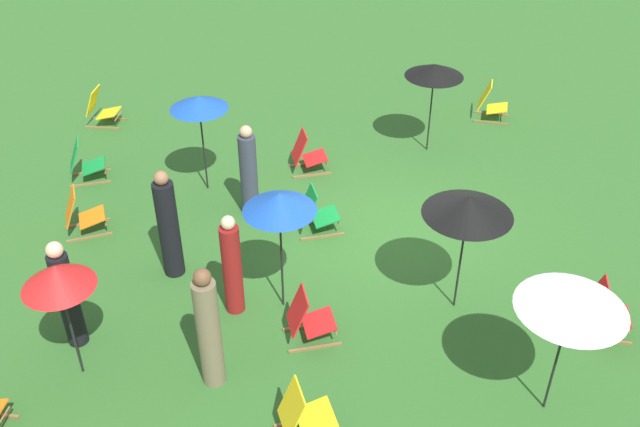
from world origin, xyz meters
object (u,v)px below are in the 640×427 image
umbrella_4 (468,205)px  person_2 (232,267)px  deckchair_4 (81,214)px  umbrella_2 (57,277)px  deckchair_8 (308,319)px  deckchair_9 (304,415)px  person_0 (67,296)px  person_1 (249,173)px  deckchair_5 (491,103)px  deckchair_6 (317,213)px  deckchair_7 (101,108)px  deckchair_3 (603,310)px  deckchair_2 (84,162)px  umbrella_0 (572,302)px  person_3 (169,227)px  umbrella_5 (199,103)px  deckchair_1 (307,154)px  person_4 (209,330)px  umbrella_1 (279,202)px  umbrella_3 (434,70)px

umbrella_4 → person_2: umbrella_4 is taller
deckchair_4 → umbrella_2: bearing=176.0°
deckchair_8 → person_2: person_2 is taller
deckchair_9 → umbrella_2: size_ratio=0.48×
person_0 → person_1: 3.85m
deckchair_5 → deckchair_8: (-6.71, 4.03, 0.00)m
deckchair_6 → deckchair_7: (4.05, 4.58, 0.00)m
deckchair_3 → deckchair_4: 8.35m
deckchair_3 → umbrella_2: size_ratio=0.47×
person_0 → deckchair_4: bearing=64.1°
deckchair_7 → umbrella_4: size_ratio=0.43×
umbrella_2 → deckchair_7: bearing=11.0°
deckchair_2 → person_1: (-1.19, -3.20, 0.45)m
umbrella_0 → person_0: umbrella_0 is taller
deckchair_3 → umbrella_0: bearing=152.1°
person_2 → person_3: size_ratio=0.90×
deckchair_8 → deckchair_6: bearing=-14.6°
deckchair_2 → umbrella_0: bearing=-142.0°
deckchair_4 → umbrella_2: size_ratio=0.48×
umbrella_5 → deckchair_6: bearing=-124.6°
deckchair_3 → deckchair_7: size_ratio=1.02×
deckchair_1 → umbrella_4: 4.71m
deckchair_9 → person_4: 1.58m
deckchair_6 → umbrella_0: (-3.86, -2.83, 1.41)m
deckchair_5 → person_4: 9.14m
umbrella_5 → person_4: umbrella_5 is taller
deckchair_1 → deckchair_9: (-6.23, 0.07, 0.00)m
deckchair_9 → person_4: size_ratio=0.46×
deckchair_7 → umbrella_5: (-2.65, -2.56, 1.38)m
umbrella_5 → person_1: size_ratio=1.09×
umbrella_1 → umbrella_3: 5.45m
person_3 → person_4: 2.41m
deckchair_2 → deckchair_3: size_ratio=1.01×
deckchair_4 → umbrella_2: umbrella_2 is taller
umbrella_5 → person_2: umbrella_5 is taller
deckchair_5 → deckchair_4: bearing=132.4°
deckchair_6 → umbrella_1: size_ratio=0.42×
deckchair_9 → umbrella_5: 6.07m
deckchair_8 → umbrella_4: umbrella_4 is taller
umbrella_0 → person_1: bearing=42.0°
person_2 → deckchair_1: bearing=-162.8°
deckchair_6 → deckchair_9: (-4.24, 0.22, 0.00)m
deckchair_5 → person_3: bearing=145.1°
deckchair_1 → deckchair_6: bearing=173.2°
umbrella_1 → person_4: 1.94m
person_0 → deckchair_2: bearing=64.3°
deckchair_7 → deckchair_6: bearing=-124.7°
umbrella_5 → person_1: umbrella_5 is taller
deckchair_3 → deckchair_5: 6.62m
deckchair_4 → person_2: bearing=-143.8°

